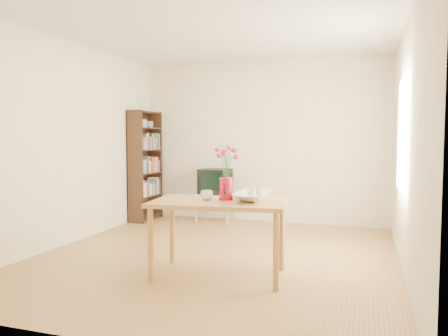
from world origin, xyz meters
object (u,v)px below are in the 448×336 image
(table, at_px, (219,210))
(bowl, at_px, (254,177))
(pitcher, at_px, (226,190))
(mug, at_px, (207,195))
(television, at_px, (215,181))

(table, bearing_deg, bowl, 27.97)
(table, height_order, pitcher, pitcher)
(mug, xyz_separation_m, bowl, (0.43, 0.20, 0.18))
(table, relative_size, television, 2.87)
(pitcher, xyz_separation_m, television, (-1.01, 2.56, -0.19))
(table, distance_m, bowl, 0.48)
(table, distance_m, television, 2.83)
(pitcher, distance_m, mug, 0.20)
(table, xyz_separation_m, pitcher, (0.04, 0.09, 0.19))
(table, height_order, television, television)
(table, distance_m, mug, 0.19)
(mug, relative_size, bowl, 0.25)
(table, distance_m, pitcher, 0.22)
(table, relative_size, pitcher, 6.17)
(pitcher, distance_m, television, 2.76)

